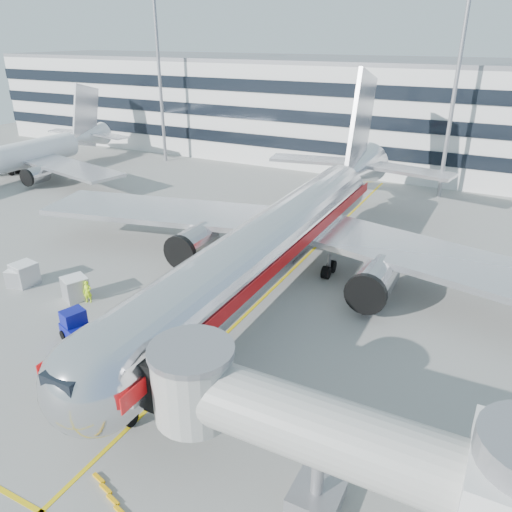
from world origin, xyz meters
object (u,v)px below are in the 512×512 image
at_px(belt_loader, 151,334).
at_px(baggage_tug, 77,328).
at_px(cargo_container_front, 75,288).
at_px(ramp_worker, 88,292).
at_px(main_jet, 285,232).
at_px(cargo_container_right, 18,277).
at_px(cargo_container_left, 25,274).

distance_m(belt_loader, baggage_tug, 5.04).
bearing_deg(baggage_tug, belt_loader, 23.64).
xyz_separation_m(cargo_container_front, ramp_worker, (1.28, 0.00, -0.01)).
distance_m(belt_loader, ramp_worker, 8.05).
relative_size(main_jet, cargo_container_right, 28.50).
relative_size(baggage_tug, cargo_container_front, 1.37).
bearing_deg(belt_loader, main_jet, 72.79).
distance_m(belt_loader, cargo_container_right, 15.04).
relative_size(belt_loader, cargo_container_left, 2.13).
xyz_separation_m(cargo_container_left, cargo_container_front, (5.61, 0.08, -0.02)).
relative_size(cargo_container_left, ramp_worker, 1.11).
relative_size(belt_loader, ramp_worker, 2.36).
xyz_separation_m(baggage_tug, cargo_container_front, (-4.43, 4.14, 0.02)).
bearing_deg(cargo_container_front, cargo_container_left, -179.19).
distance_m(main_jet, cargo_container_left, 21.83).
bearing_deg(cargo_container_left, cargo_container_front, 0.81).
xyz_separation_m(belt_loader, baggage_tug, (-4.60, -2.02, 0.32)).
xyz_separation_m(baggage_tug, cargo_container_right, (-10.36, 3.58, -0.14)).
bearing_deg(baggage_tug, cargo_container_front, 136.92).
height_order(cargo_container_right, cargo_container_front, cargo_container_front).
bearing_deg(cargo_container_front, ramp_worker, 0.09).
xyz_separation_m(belt_loader, cargo_container_left, (-14.64, 2.05, 0.36)).
xyz_separation_m(belt_loader, ramp_worker, (-7.75, 2.13, 0.33)).
bearing_deg(cargo_container_front, cargo_container_right, -174.58).
bearing_deg(cargo_container_front, main_jet, 39.61).
relative_size(belt_loader, cargo_container_right, 2.39).
distance_m(main_jet, cargo_container_front, 17.24).
distance_m(main_jet, cargo_container_right, 22.37).
xyz_separation_m(main_jet, baggage_tug, (-8.60, -14.93, -3.34)).
bearing_deg(ramp_worker, baggage_tug, -79.10).
relative_size(main_jet, baggage_tug, 16.42).
bearing_deg(cargo_container_right, belt_loader, -5.98).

